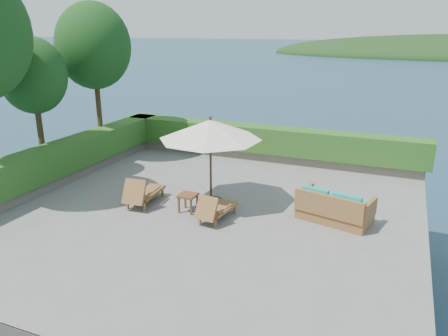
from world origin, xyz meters
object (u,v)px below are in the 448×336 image
at_px(lounge_left, 143,192).
at_px(wicker_loveseat, 334,209).
at_px(side_table, 188,197).
at_px(patio_umbrella, 210,130).
at_px(lounge_right, 215,208).

relative_size(lounge_left, wicker_loveseat, 0.77).
bearing_deg(side_table, lounge_left, -178.84).
xyz_separation_m(patio_umbrella, wicker_loveseat, (3.61, 0.11, -1.89)).
xyz_separation_m(side_table, wicker_loveseat, (3.98, 0.91, -0.06)).
bearing_deg(wicker_loveseat, lounge_right, -145.40).
xyz_separation_m(patio_umbrella, lounge_left, (-1.86, -0.83, -1.88)).
bearing_deg(side_table, lounge_right, -14.11).
xyz_separation_m(lounge_right, wicker_loveseat, (3.02, 1.15, 0.03)).
distance_m(patio_umbrella, wicker_loveseat, 4.08).
distance_m(patio_umbrella, lounge_left, 2.77).
relative_size(side_table, wicker_loveseat, 0.25).
height_order(lounge_right, wicker_loveseat, wicker_loveseat).
bearing_deg(lounge_right, side_table, 173.65).
height_order(lounge_right, side_table, lounge_right).
bearing_deg(wicker_loveseat, lounge_left, -156.54).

